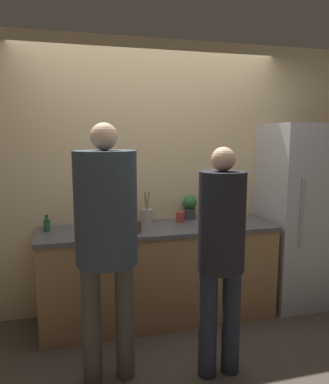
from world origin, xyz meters
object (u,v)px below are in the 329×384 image
object	(u,v)px
refrigerator	(301,215)
person_left	(106,226)
utensil_crock	(147,215)
person_center	(221,246)
cup_red	(180,217)
potted_plant	(190,206)
bottle_green	(47,225)
bottle_red	(208,216)
cup_black	(222,222)
fruit_bowl	(123,225)

from	to	relation	value
refrigerator	person_left	xyz separation A→B (m)	(-2.04, -0.78, 0.20)
utensil_crock	person_center	bearing A→B (deg)	-76.16
person_left	person_center	size ratio (longest dim) A/B	1.10
cup_red	potted_plant	bearing A→B (deg)	38.56
bottle_green	bottle_red	bearing A→B (deg)	-1.29
bottle_red	potted_plant	world-z (taller)	potted_plant
potted_plant	cup_red	bearing A→B (deg)	-141.44
bottle_green	cup_black	distance (m)	1.56
refrigerator	potted_plant	size ratio (longest dim) A/B	7.66
bottle_red	fruit_bowl	bearing A→B (deg)	-169.88
person_center	potted_plant	size ratio (longest dim) A/B	6.86
cup_black	cup_red	distance (m)	0.41
fruit_bowl	bottle_green	size ratio (longest dim) A/B	2.22
utensil_crock	cup_red	bearing A→B (deg)	-14.60
refrigerator	fruit_bowl	bearing A→B (deg)	-177.24
person_center	bottle_red	distance (m)	1.02
person_center	bottle_green	size ratio (longest dim) A/B	11.46
fruit_bowl	utensil_crock	world-z (taller)	utensil_crock
bottle_red	cup_black	xyz separation A→B (m)	(0.06, -0.19, -0.02)
bottle_green	refrigerator	bearing A→B (deg)	-2.24
person_left	utensil_crock	xyz separation A→B (m)	(0.49, 0.99, -0.16)
bottle_green	cup_red	size ratio (longest dim) A/B	1.43
refrigerator	fruit_bowl	xyz separation A→B (m)	(-1.83, -0.09, 0.03)
person_center	utensil_crock	size ratio (longest dim) A/B	5.58
refrigerator	cup_black	bearing A→B (deg)	-172.16
cup_black	person_left	bearing A→B (deg)	-149.80
bottle_green	cup_black	world-z (taller)	bottle_green
refrigerator	bottle_red	bearing A→B (deg)	176.32
fruit_bowl	cup_black	xyz separation A→B (m)	(0.91, -0.04, -0.01)
fruit_bowl	person_left	bearing A→B (deg)	-107.43
refrigerator	bottle_green	bearing A→B (deg)	177.76
person_left	cup_black	xyz separation A→B (m)	(1.12, 0.65, -0.18)
person_center	cup_black	world-z (taller)	person_center
bottle_green	cup_red	bearing A→B (deg)	1.53
cup_black	potted_plant	xyz separation A→B (m)	(-0.19, 0.36, 0.09)
fruit_bowl	cup_black	size ratio (longest dim) A/B	3.77
person_left	cup_red	distance (m)	1.23
fruit_bowl	cup_red	xyz separation A→B (m)	(0.59, 0.22, -0.00)
person_center	bottle_green	distance (m)	1.56
utensil_crock	cup_black	size ratio (longest dim) A/B	3.49
fruit_bowl	potted_plant	world-z (taller)	potted_plant
cup_red	potted_plant	world-z (taller)	potted_plant
person_left	cup_red	xyz separation A→B (m)	(0.80, 0.91, -0.18)
bottle_red	bottle_green	bearing A→B (deg)	178.71
refrigerator	bottle_green	size ratio (longest dim) A/B	12.79
utensil_crock	cup_red	distance (m)	0.32
person_center	cup_black	size ratio (longest dim) A/B	19.46
refrigerator	cup_black	world-z (taller)	refrigerator
bottle_green	cup_red	world-z (taller)	bottle_green
fruit_bowl	bottle_red	xyz separation A→B (m)	(0.85, 0.15, 0.01)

